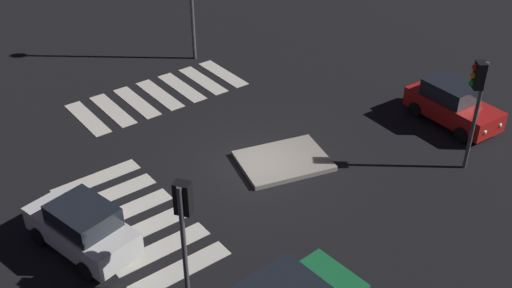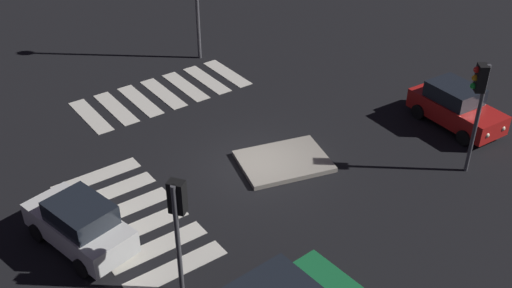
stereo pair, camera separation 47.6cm
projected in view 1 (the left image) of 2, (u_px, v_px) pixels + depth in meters
ground_plane at (256, 167)px, 22.48m from camera, size 80.00×80.00×0.00m
traffic_island at (283, 161)px, 22.64m from camera, size 3.77×3.21×0.18m
car_white at (82, 227)px, 18.38m from camera, size 2.42×4.04×1.66m
car_red at (452, 104)px, 24.75m from camera, size 2.03×4.01×1.71m
traffic_light_west at (477, 90)px, 20.71m from camera, size 0.53×0.54×4.24m
traffic_light_north at (184, 211)px, 15.87m from camera, size 0.53×0.54×3.70m
crosswalk_near at (160, 95)px, 27.21m from camera, size 7.60×3.20×0.02m
crosswalk_side at (134, 220)px, 19.91m from camera, size 3.20×6.45×0.02m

